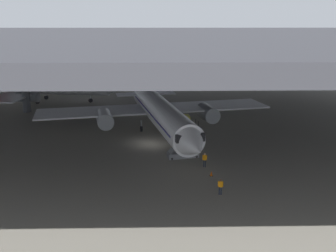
{
  "coord_description": "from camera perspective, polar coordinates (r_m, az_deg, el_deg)",
  "views": [
    {
      "loc": [
        1.21,
        -52.12,
        16.66
      ],
      "look_at": [
        2.31,
        -0.19,
        2.64
      ],
      "focal_mm": 41.35,
      "sensor_mm": 36.0,
      "label": 1
    }
  ],
  "objects": [
    {
      "name": "ground_plane",
      "position": [
        54.73,
        -2.43,
        -2.63
      ],
      "size": [
        110.0,
        110.0,
        0.0
      ],
      "primitive_type": "plane",
      "color": "gray"
    },
    {
      "name": "hangar_structure",
      "position": [
        65.91,
        -2.37,
        13.12
      ],
      "size": [
        121.0,
        99.0,
        15.0
      ],
      "color": "#4C4F54",
      "rests_on": "ground_plane"
    },
    {
      "name": "airplane_main",
      "position": [
        58.25,
        -1.13,
        2.1
      ],
      "size": [
        37.56,
        38.31,
        11.98
      ],
      "color": "white",
      "rests_on": "ground_plane"
    },
    {
      "name": "boarding_stairs",
      "position": [
        49.21,
        2.29,
        -3.78
      ],
      "size": [
        4.51,
        2.3,
        4.77
      ],
      "color": "slate",
      "rests_on": "ground_plane"
    },
    {
      "name": "crew_worker_near_nose",
      "position": [
        39.1,
        7.74,
        -8.74
      ],
      "size": [
        0.54,
        0.28,
        1.65
      ],
      "color": "#232838",
      "rests_on": "ground_plane"
    },
    {
      "name": "crew_worker_by_stairs",
      "position": [
        45.96,
        5.42,
        -4.87
      ],
      "size": [
        0.53,
        0.32,
        1.76
      ],
      "color": "#232838",
      "rests_on": "ground_plane"
    },
    {
      "name": "airplane_distant",
      "position": [
        86.7,
        -17.12,
        5.54
      ],
      "size": [
        32.58,
        31.64,
        10.37
      ],
      "color": "white",
      "rests_on": "ground_plane"
    },
    {
      "name": "traffic_cone_orange",
      "position": [
        43.74,
        6.4,
        -6.97
      ],
      "size": [
        0.36,
        0.36,
        0.6
      ],
      "color": "black",
      "rests_on": "ground_plane"
    },
    {
      "name": "baggage_tug",
      "position": [
        67.51,
        2.68,
        1.27
      ],
      "size": [
        1.48,
        2.31,
        0.9
      ],
      "color": "yellow",
      "rests_on": "ground_plane"
    }
  ]
}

